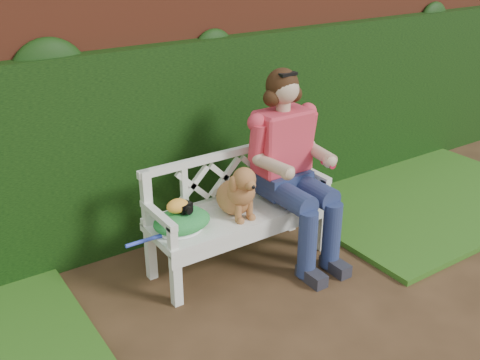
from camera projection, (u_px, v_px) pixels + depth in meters
ground at (287, 332)px, 3.86m from camera, size 60.00×60.00×0.00m
brick_wall at (155, 110)px, 4.84m from camera, size 10.00×0.30×2.20m
ivy_hedge at (168, 145)px, 4.78m from camera, size 10.00×0.18×1.70m
grass_right at (417, 196)px, 5.75m from camera, size 2.60×2.00×0.05m
garden_bench at (240, 237)px, 4.56m from camera, size 1.64×0.79×0.48m
seated_woman at (286, 162)px, 4.54m from camera, size 0.77×0.98×1.61m
dog at (236, 189)px, 4.32m from camera, size 0.38×0.46×0.44m
tennis_racket at (178, 230)px, 4.15m from camera, size 0.67×0.37×0.03m
green_bag at (182, 221)px, 4.16m from camera, size 0.50×0.43×0.15m
camera_item at (184, 207)px, 4.12m from camera, size 0.12×0.10×0.07m
baseball_glove at (177, 206)px, 4.10m from camera, size 0.19×0.16×0.11m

